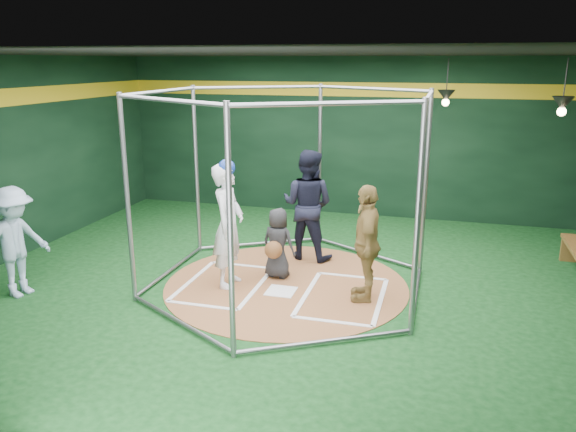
# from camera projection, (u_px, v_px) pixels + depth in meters

# --- Properties ---
(room_shell) EXTENTS (10.10, 9.10, 3.53)m
(room_shell) POSITION_uv_depth(u_px,v_px,m) (286.00, 175.00, 8.36)
(room_shell) COLOR black
(room_shell) RESTS_ON ground
(clay_disc) EXTENTS (3.80, 3.80, 0.01)m
(clay_disc) POSITION_uv_depth(u_px,v_px,m) (286.00, 285.00, 8.82)
(clay_disc) COLOR #955C36
(clay_disc) RESTS_ON ground
(home_plate) EXTENTS (0.43, 0.43, 0.01)m
(home_plate) POSITION_uv_depth(u_px,v_px,m) (281.00, 291.00, 8.54)
(home_plate) COLOR white
(home_plate) RESTS_ON clay_disc
(batter_box_left) EXTENTS (1.17, 1.77, 0.01)m
(batter_box_left) POSITION_uv_depth(u_px,v_px,m) (224.00, 284.00, 8.83)
(batter_box_left) COLOR white
(batter_box_left) RESTS_ON clay_disc
(batter_box_right) EXTENTS (1.17, 1.77, 0.01)m
(batter_box_right) POSITION_uv_depth(u_px,v_px,m) (343.00, 297.00, 8.34)
(batter_box_right) COLOR white
(batter_box_right) RESTS_ON clay_disc
(batting_cage) EXTENTS (4.05, 4.67, 3.00)m
(batting_cage) POSITION_uv_depth(u_px,v_px,m) (286.00, 192.00, 8.42)
(batting_cage) COLOR gray
(batting_cage) RESTS_ON ground
(pendant_lamp_near) EXTENTS (0.34, 0.34, 0.90)m
(pendant_lamp_near) POSITION_uv_depth(u_px,v_px,m) (446.00, 96.00, 10.85)
(pendant_lamp_near) COLOR black
(pendant_lamp_near) RESTS_ON room_shell
(pendant_lamp_far) EXTENTS (0.34, 0.34, 0.90)m
(pendant_lamp_far) POSITION_uv_depth(u_px,v_px,m) (563.00, 104.00, 8.90)
(pendant_lamp_far) COLOR black
(pendant_lamp_far) RESTS_ON room_shell
(batter_figure) EXTENTS (0.49, 0.72, 1.99)m
(batter_figure) POSITION_uv_depth(u_px,v_px,m) (228.00, 224.00, 8.56)
(batter_figure) COLOR silver
(batter_figure) RESTS_ON clay_disc
(visitor_leopard) EXTENTS (0.57, 1.06, 1.72)m
(visitor_leopard) POSITION_uv_depth(u_px,v_px,m) (367.00, 243.00, 8.08)
(visitor_leopard) COLOR tan
(visitor_leopard) RESTS_ON clay_disc
(catcher_figure) EXTENTS (0.62, 0.63, 1.15)m
(catcher_figure) POSITION_uv_depth(u_px,v_px,m) (278.00, 244.00, 8.97)
(catcher_figure) COLOR black
(catcher_figure) RESTS_ON clay_disc
(umpire) EXTENTS (1.05, 0.88, 1.94)m
(umpire) POSITION_uv_depth(u_px,v_px,m) (308.00, 205.00, 9.78)
(umpire) COLOR black
(umpire) RESTS_ON clay_disc
(bystander_blue) EXTENTS (0.83, 1.18, 1.66)m
(bystander_blue) POSITION_uv_depth(u_px,v_px,m) (15.00, 242.00, 8.24)
(bystander_blue) COLOR #9FB8D2
(bystander_blue) RESTS_ON ground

